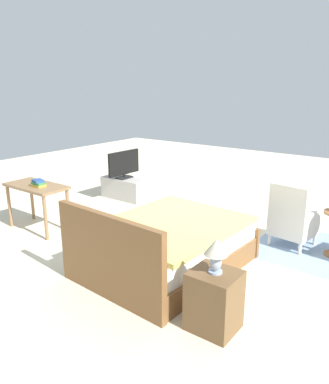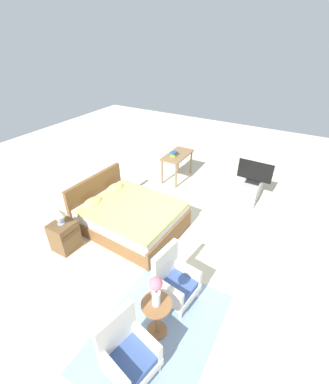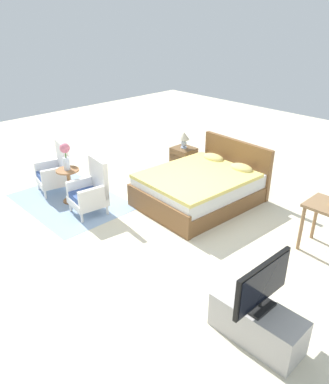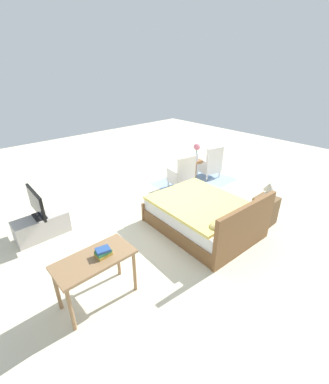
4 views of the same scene
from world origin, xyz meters
name	(u,v)px [view 1 (image 1 of 4)]	position (x,y,z in m)	size (l,w,h in m)	color
ground_plane	(191,241)	(0.00, 0.00, 0.00)	(16.00, 16.00, 0.00)	beige
bed	(164,246)	(-0.19, 0.91, 0.30)	(1.65, 2.09, 0.96)	brown
armchair_by_window_right	(292,221)	(-1.23, -0.70, 0.38)	(0.61, 0.61, 0.92)	white
nightstand	(214,301)	(-1.28, 1.60, 0.29)	(0.44, 0.41, 0.58)	brown
table_lamp	(216,251)	(-1.28, 1.60, 0.80)	(0.22, 0.22, 0.33)	#9EADC6
tv_stand	(125,188)	(2.26, -1.02, 0.21)	(0.96, 0.40, 0.42)	#B7B2AD
tv_flatscreen	(124,164)	(2.26, -1.02, 0.71)	(0.21, 0.81, 0.55)	black
vanity_desk	(37,191)	(2.22, 1.03, 0.62)	(1.04, 0.52, 0.73)	#8E6B47
book_stack	(38,183)	(2.10, 1.07, 0.78)	(0.20, 0.17, 0.11)	#B79333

